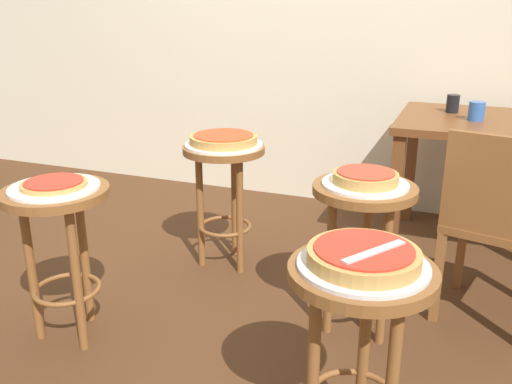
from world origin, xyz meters
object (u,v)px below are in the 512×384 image
(pizza_foreground, at_px, (364,256))
(cup_far_edge, at_px, (453,104))
(stool_foreground, at_px, (359,319))
(pizza_middle, at_px, (54,184))
(stool_leftside, at_px, (363,223))
(serving_plate_foreground, at_px, (363,265))
(dining_table, at_px, (499,141))
(serving_plate_middle, at_px, (54,188))
(stool_rear, at_px, (224,176))
(pizza_server_knife, at_px, (374,252))
(pizza_rear, at_px, (224,139))
(serving_plate_leftside, at_px, (365,184))
(wooden_chair, at_px, (497,222))
(cup_near_edge, at_px, (477,111))
(stool_middle, at_px, (59,227))
(serving_plate_rear, at_px, (224,145))
(pizza_leftside, at_px, (366,177))

(pizza_foreground, height_order, cup_far_edge, cup_far_edge)
(cup_far_edge, bearing_deg, stool_foreground, -93.89)
(pizza_middle, distance_m, stool_leftside, 1.21)
(serving_plate_foreground, bearing_deg, stool_foreground, 116.57)
(dining_table, bearing_deg, serving_plate_middle, -137.01)
(stool_rear, bearing_deg, pizza_foreground, -50.10)
(stool_rear, xyz_separation_m, pizza_server_knife, (0.93, -1.10, 0.22))
(pizza_rear, height_order, pizza_server_knife, pizza_server_knife)
(serving_plate_middle, xyz_separation_m, serving_plate_leftside, (1.10, 0.47, 0.00))
(wooden_chair, bearing_deg, cup_near_edge, 100.18)
(pizza_server_knife, bearing_deg, serving_plate_leftside, 45.20)
(cup_near_edge, relative_size, cup_far_edge, 0.99)
(pizza_middle, distance_m, pizza_rear, 0.91)
(stool_middle, xyz_separation_m, dining_table, (1.61, 1.50, 0.15))
(pizza_foreground, height_order, serving_plate_middle, pizza_foreground)
(serving_plate_middle, height_order, serving_plate_rear, same)
(dining_table, bearing_deg, pizza_leftside, -116.22)
(dining_table, height_order, cup_far_edge, cup_far_edge)
(serving_plate_foreground, bearing_deg, pizza_middle, 169.27)
(stool_leftside, distance_m, cup_far_edge, 1.22)
(serving_plate_middle, height_order, dining_table, dining_table)
(stool_middle, xyz_separation_m, pizza_rear, (0.33, 0.85, 0.19))
(pizza_middle, height_order, serving_plate_rear, pizza_middle)
(serving_plate_foreground, relative_size, dining_table, 0.35)
(pizza_foreground, distance_m, stool_leftside, 0.74)
(stool_middle, bearing_deg, stool_leftside, 23.23)
(stool_middle, xyz_separation_m, cup_far_edge, (1.36, 1.62, 0.31))
(serving_plate_foreground, bearing_deg, pizza_leftside, 100.25)
(pizza_foreground, xyz_separation_m, pizza_rear, (-0.90, 1.08, 0.00))
(wooden_chair, bearing_deg, pizza_rear, 175.16)
(serving_plate_rear, height_order, dining_table, dining_table)
(serving_plate_leftside, bearing_deg, pizza_leftside, 0.00)
(stool_middle, relative_size, stool_leftside, 1.00)
(pizza_middle, height_order, serving_plate_leftside, pizza_middle)
(pizza_middle, xyz_separation_m, serving_plate_leftside, (1.10, 0.47, -0.02))
(stool_foreground, height_order, pizza_rear, pizza_rear)
(stool_leftside, bearing_deg, pizza_leftside, 14.04)
(pizza_middle, height_order, cup_far_edge, cup_far_edge)
(wooden_chair, bearing_deg, serving_plate_middle, -155.35)
(pizza_foreground, distance_m, pizza_leftside, 0.72)
(dining_table, relative_size, cup_far_edge, 10.53)
(serving_plate_foreground, distance_m, stool_leftside, 0.74)
(stool_leftside, height_order, wooden_chair, wooden_chair)
(serving_plate_foreground, height_order, serving_plate_middle, same)
(stool_middle, distance_m, pizza_rear, 0.93)
(stool_foreground, distance_m, pizza_rear, 1.42)
(stool_middle, bearing_deg, pizza_middle, -153.43)
(pizza_rear, height_order, cup_near_edge, cup_near_edge)
(pizza_foreground, height_order, stool_rear, pizza_foreground)
(stool_rear, distance_m, wooden_chair, 1.28)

